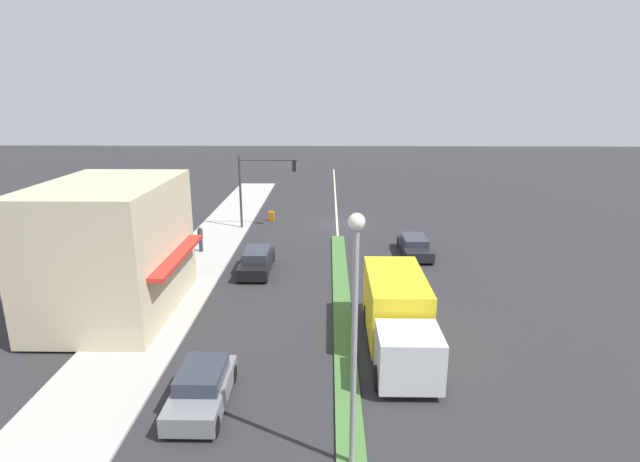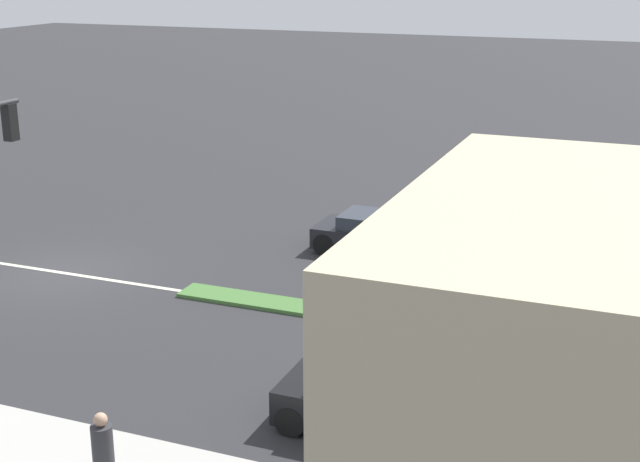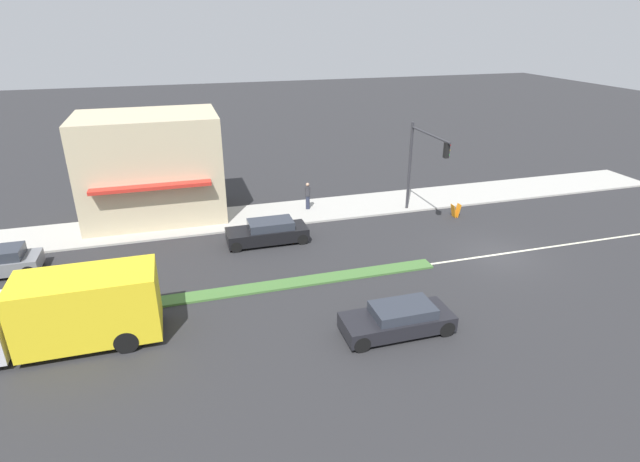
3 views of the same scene
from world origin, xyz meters
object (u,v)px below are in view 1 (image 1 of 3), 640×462
(pedestrian, at_px, (200,238))
(delivery_truck, at_px, (398,315))
(street_lamp, at_px, (355,312))
(warning_aframe_sign, at_px, (271,216))
(suv_grey, at_px, (202,388))
(suv_black, at_px, (257,261))
(traffic_signal_main, at_px, (258,180))
(sedan_dark, at_px, (415,246))

(pedestrian, distance_m, delivery_truck, 17.00)
(street_lamp, bearing_deg, warning_aframe_sign, -79.02)
(warning_aframe_sign, bearing_deg, suv_grey, 91.07)
(street_lamp, height_order, suv_black, street_lamp)
(traffic_signal_main, xyz_separation_m, delivery_truck, (-8.32, 18.87, -2.43))
(pedestrian, relative_size, warning_aframe_sign, 2.11)
(pedestrian, distance_m, suv_black, 5.46)
(warning_aframe_sign, xyz_separation_m, suv_grey, (-0.47, 25.43, 0.22))
(traffic_signal_main, height_order, suv_black, traffic_signal_main)
(sedan_dark, bearing_deg, suv_grey, 59.05)
(traffic_signal_main, height_order, sedan_dark, traffic_signal_main)
(traffic_signal_main, distance_m, sedan_dark, 13.26)
(pedestrian, height_order, sedan_dark, pedestrian)
(warning_aframe_sign, distance_m, delivery_truck, 22.58)
(pedestrian, xyz_separation_m, warning_aframe_sign, (-3.75, -8.62, -0.63))
(traffic_signal_main, relative_size, delivery_truck, 0.75)
(traffic_signal_main, xyz_separation_m, suv_black, (-1.12, 9.72, -3.27))
(pedestrian, relative_size, suv_black, 0.40)
(street_lamp, distance_m, pedestrian, 21.96)
(street_lamp, relative_size, sedan_dark, 1.66)
(street_lamp, xyz_separation_m, pedestrian, (9.22, -19.58, -3.72))
(delivery_truck, height_order, sedan_dark, delivery_truck)
(suv_black, bearing_deg, suv_grey, 90.00)
(traffic_signal_main, relative_size, street_lamp, 0.76)
(traffic_signal_main, height_order, delivery_truck, traffic_signal_main)
(suv_black, bearing_deg, delivery_truck, 128.21)
(delivery_truck, xyz_separation_m, suv_black, (7.20, -9.15, -0.84))
(street_lamp, distance_m, delivery_truck, 8.04)
(street_lamp, height_order, suv_grey, street_lamp)
(traffic_signal_main, bearing_deg, warning_aframe_sign, -105.53)
(street_lamp, relative_size, pedestrian, 4.18)
(pedestrian, bearing_deg, street_lamp, 115.22)
(traffic_signal_main, relative_size, pedestrian, 3.17)
(warning_aframe_sign, relative_size, suv_black, 0.19)
(pedestrian, relative_size, sedan_dark, 0.40)
(street_lamp, bearing_deg, delivery_truck, -107.48)
(traffic_signal_main, bearing_deg, street_lamp, 103.33)
(delivery_truck, relative_size, sedan_dark, 1.69)
(delivery_truck, relative_size, suv_black, 1.68)
(street_lamp, distance_m, sedan_dark, 20.51)
(suv_grey, bearing_deg, street_lamp, 151.01)
(delivery_truck, bearing_deg, suv_grey, 30.36)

